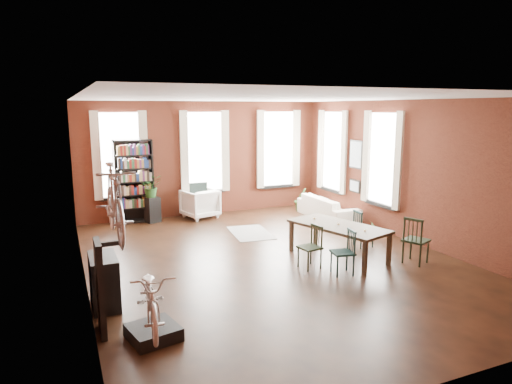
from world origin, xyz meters
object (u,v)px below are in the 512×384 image
white_armchair (200,202)px  bike_trainer (153,332)px  bookshelf (134,181)px  console_table (104,281)px  dining_chair_d (363,229)px  bicycle_floor (151,270)px  dining_chair_c (416,240)px  dining_chair_b (310,247)px  plant_stand (152,210)px  cream_sofa (328,204)px  dining_table (338,241)px  dining_chair_a (343,252)px

white_armchair → bike_trainer: bearing=52.8°
bookshelf → console_table: bearing=-103.8°
dining_chair_d → console_table: size_ratio=1.01×
dining_chair_d → bicycle_floor: bearing=117.3°
bike_trainer → console_table: (-0.48, 1.32, 0.31)m
white_armchair → console_table: white_armchair is taller
dining_chair_c → bicycle_floor: bearing=76.7°
white_armchair → dining_chair_c: bearing=102.3°
console_table → bicycle_floor: size_ratio=0.52×
dining_chair_b → white_armchair: white_armchair is taller
bike_trainer → plant_stand: 6.44m
bicycle_floor → dining_chair_d: bearing=30.6°
white_armchair → cream_sofa: size_ratio=0.42×
dining_table → dining_chair_b: size_ratio=2.48×
dining_table → cream_sofa: size_ratio=0.98×
dining_table → console_table: size_ratio=2.54×
bicycle_floor → dining_chair_a: bearing=21.9°
cream_sofa → bike_trainer: (-5.75, -4.82, -0.32)m
dining_chair_a → white_armchair: (-1.14, 5.29, 0.02)m
dining_table → white_armchair: size_ratio=2.31×
dining_table → bike_trainer: 4.50m
bicycle_floor → dining_chair_c: bearing=16.6°
bookshelf → console_table: bookshelf is taller
bike_trainer → bicycle_floor: bicycle_floor is taller
dining_chair_b → dining_chair_d: (1.79, 0.74, -0.01)m
dining_table → dining_chair_c: 1.51m
cream_sofa → console_table: bearing=119.3°
dining_chair_c → bicycle_floor: size_ratio=0.60×
dining_chair_a → dining_chair_b: bearing=-132.2°
white_armchair → console_table: 5.83m
bike_trainer → plant_stand: size_ratio=0.89×
dining_table → plant_stand: dining_table is taller
plant_stand → bookshelf: bearing=153.7°
cream_sofa → bike_trainer: bearing=130.0°
white_armchair → dining_chair_b: bearing=83.6°
cream_sofa → plant_stand: (-4.54, 1.50, -0.07)m
dining_chair_a → white_armchair: bearing=-156.3°
cream_sofa → white_armchair: bearing=65.1°
dining_chair_b → bicycle_floor: bearing=-73.0°
dining_table → bookshelf: size_ratio=0.92×
dining_chair_d → bicycle_floor: size_ratio=0.52×
plant_stand → dining_table: bearing=-57.1°
cream_sofa → console_table: 7.15m
dining_chair_b → plant_stand: bearing=-164.9°
dining_chair_b → console_table: (-3.76, -0.24, -0.01)m
dining_table → plant_stand: size_ratio=2.99×
dining_chair_d → cream_sofa: 2.62m
dining_chair_d → bike_trainer: 5.56m
cream_sofa → bike_trainer: size_ratio=3.42×
dining_chair_a → console_table: (-4.14, 0.29, -0.01)m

